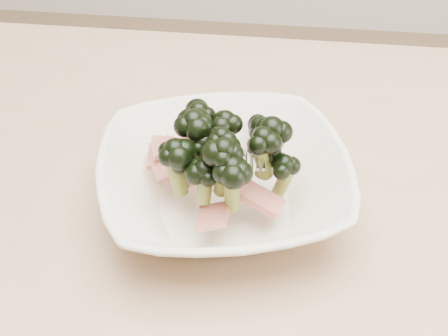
{
  "coord_description": "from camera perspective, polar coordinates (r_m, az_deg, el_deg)",
  "views": [
    {
      "loc": [
        -0.04,
        -0.46,
        1.19
      ],
      "look_at": [
        -0.1,
        0.02,
        0.8
      ],
      "focal_mm": 50.0,
      "sensor_mm": 36.0,
      "label": 1
    }
  ],
  "objects": [
    {
      "name": "dining_table",
      "position": [
        0.71,
        8.2,
        -10.89
      ],
      "size": [
        1.2,
        0.8,
        0.75
      ],
      "color": "tan",
      "rests_on": "ground"
    },
    {
      "name": "broccoli_dish",
      "position": [
        0.63,
        0.05,
        -0.8
      ],
      "size": [
        0.31,
        0.31,
        0.12
      ],
      "color": "beige",
      "rests_on": "dining_table"
    }
  ]
}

